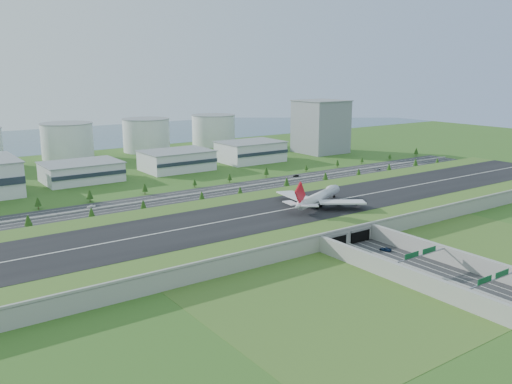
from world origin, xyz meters
TOP-DOWN VIEW (x-y plane):
  - ground at (0.00, 0.00)m, footprint 1200.00×1200.00m
  - airfield_deck at (0.00, -0.09)m, footprint 520.00×100.00m
  - underpass_road at (0.00, -99.42)m, footprint 38.80×120.40m
  - sign_gantry_near at (0.00, -95.04)m, footprint 38.70×0.70m
  - sign_gantry_far at (0.00, -130.04)m, footprint 38.70×0.70m
  - north_expressway at (0.00, 95.00)m, footprint 560.00×36.00m
  - tree_row at (15.38, 93.48)m, footprint 506.71×48.67m
  - hangar_mid_a at (-60.00, 190.00)m, footprint 58.00×42.00m
  - hangar_mid_b at (25.00, 190.00)m, footprint 58.00×42.00m
  - hangar_mid_c at (105.00, 190.00)m, footprint 58.00×42.00m
  - office_tower at (200.00, 195.00)m, footprint 46.00×46.00m
  - fuel_tank_b at (-35.00, 310.00)m, footprint 50.00×50.00m
  - fuel_tank_c at (50.00, 310.00)m, footprint 50.00×50.00m
  - fuel_tank_d at (135.00, 310.00)m, footprint 50.00×50.00m
  - bay_water at (0.00, 480.00)m, footprint 1200.00×260.00m
  - boeing_747 at (20.89, -3.79)m, footprint 58.54×54.07m
  - car_0 at (-8.09, -88.60)m, footprint 3.43×4.94m
  - car_1 at (-8.33, -119.24)m, footprint 2.41×4.49m
  - car_2 at (8.40, -67.82)m, footprint 4.90×6.62m
  - car_5 at (92.14, 104.20)m, footprint 5.18×2.71m
  - car_6 at (171.05, 86.06)m, footprint 6.30×3.53m
  - car_7 at (-82.51, 101.46)m, footprint 5.75×3.24m

SIDE VIEW (x-z plane):
  - ground at x=0.00m, z-range 0.00..0.00m
  - bay_water at x=0.00m, z-range 0.00..0.06m
  - north_expressway at x=0.00m, z-range 0.00..0.12m
  - car_1 at x=-8.33m, z-range 0.12..1.53m
  - car_0 at x=-8.09m, z-range 0.12..1.68m
  - car_7 at x=-82.51m, z-range 0.12..1.69m
  - car_5 at x=92.14m, z-range 0.12..1.75m
  - car_6 at x=171.05m, z-range 0.12..1.78m
  - car_2 at x=8.40m, z-range 0.12..1.79m
  - underpass_road at x=0.00m, z-range -0.57..7.43m
  - airfield_deck at x=0.00m, z-range -0.48..8.72m
  - tree_row at x=15.38m, z-range 0.53..8.91m
  - sign_gantry_near at x=0.00m, z-range 2.05..11.85m
  - sign_gantry_far at x=0.00m, z-range 2.05..11.85m
  - hangar_mid_a at x=-60.00m, z-range 0.00..15.00m
  - hangar_mid_b at x=25.00m, z-range 0.00..17.00m
  - hangar_mid_c at x=105.00m, z-range 0.00..19.00m
  - boeing_747 at x=20.89m, z-range 3.84..23.18m
  - fuel_tank_b at x=-35.00m, z-range 0.00..35.00m
  - fuel_tank_c at x=50.00m, z-range 0.00..35.00m
  - fuel_tank_d at x=135.00m, z-range 0.00..35.00m
  - office_tower at x=200.00m, z-range 0.00..55.00m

